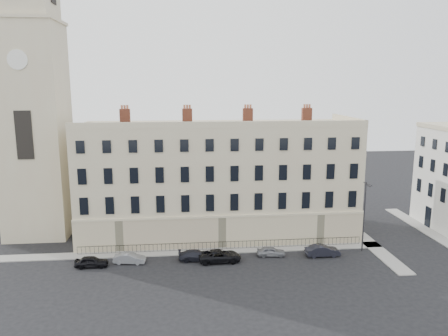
{
  "coord_description": "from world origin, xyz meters",
  "views": [
    {
      "loc": [
        -10.95,
        -45.4,
        20.28
      ],
      "look_at": [
        -5.37,
        10.0,
        9.41
      ],
      "focal_mm": 35.0,
      "sensor_mm": 36.0,
      "label": 1
    }
  ],
  "objects_px": {
    "streetlamp": "(364,213)",
    "car_b": "(130,258)",
    "car_e": "(271,251)",
    "car_f": "(322,251)",
    "car_c": "(196,255)",
    "car_a": "(92,262)",
    "car_d": "(220,256)"
  },
  "relations": [
    {
      "from": "car_a",
      "to": "car_e",
      "type": "distance_m",
      "value": 20.7
    },
    {
      "from": "car_c",
      "to": "car_d",
      "type": "bearing_deg",
      "value": -103.48
    },
    {
      "from": "car_e",
      "to": "streetlamp",
      "type": "height_order",
      "value": "streetlamp"
    },
    {
      "from": "car_d",
      "to": "car_c",
      "type": "bearing_deg",
      "value": 74.12
    },
    {
      "from": "car_a",
      "to": "car_b",
      "type": "bearing_deg",
      "value": -80.78
    },
    {
      "from": "car_d",
      "to": "streetlamp",
      "type": "bearing_deg",
      "value": -87.51
    },
    {
      "from": "car_c",
      "to": "car_d",
      "type": "distance_m",
      "value": 2.76
    },
    {
      "from": "car_a",
      "to": "car_f",
      "type": "height_order",
      "value": "car_f"
    },
    {
      "from": "streetlamp",
      "to": "car_e",
      "type": "bearing_deg",
      "value": 171.02
    },
    {
      "from": "car_c",
      "to": "streetlamp",
      "type": "bearing_deg",
      "value": -87.56
    },
    {
      "from": "car_c",
      "to": "car_f",
      "type": "height_order",
      "value": "car_f"
    },
    {
      "from": "car_f",
      "to": "car_b",
      "type": "bearing_deg",
      "value": 88.54
    },
    {
      "from": "car_c",
      "to": "car_f",
      "type": "bearing_deg",
      "value": -90.61
    },
    {
      "from": "car_c",
      "to": "streetlamp",
      "type": "relative_size",
      "value": 0.48
    },
    {
      "from": "car_c",
      "to": "car_d",
      "type": "relative_size",
      "value": 0.85
    },
    {
      "from": "streetlamp",
      "to": "car_b",
      "type": "bearing_deg",
      "value": 170.91
    },
    {
      "from": "car_a",
      "to": "streetlamp",
      "type": "distance_m",
      "value": 32.41
    },
    {
      "from": "car_d",
      "to": "car_b",
      "type": "bearing_deg",
      "value": 84.77
    },
    {
      "from": "car_c",
      "to": "car_e",
      "type": "height_order",
      "value": "car_c"
    },
    {
      "from": "car_a",
      "to": "car_f",
      "type": "bearing_deg",
      "value": -88.45
    },
    {
      "from": "car_a",
      "to": "car_d",
      "type": "bearing_deg",
      "value": -89.23
    },
    {
      "from": "car_b",
      "to": "car_e",
      "type": "xyz_separation_m",
      "value": [
        16.54,
        0.45,
        -0.02
      ]
    },
    {
      "from": "car_c",
      "to": "streetlamp",
      "type": "xyz_separation_m",
      "value": [
        20.33,
        0.72,
        4.24
      ]
    },
    {
      "from": "car_b",
      "to": "streetlamp",
      "type": "xyz_separation_m",
      "value": [
        27.98,
        0.8,
        4.25
      ]
    },
    {
      "from": "car_b",
      "to": "car_e",
      "type": "bearing_deg",
      "value": -80.67
    },
    {
      "from": "car_a",
      "to": "car_d",
      "type": "relative_size",
      "value": 0.74
    },
    {
      "from": "car_b",
      "to": "car_f",
      "type": "relative_size",
      "value": 0.89
    },
    {
      "from": "car_a",
      "to": "car_e",
      "type": "bearing_deg",
      "value": -86.41
    },
    {
      "from": "car_b",
      "to": "streetlamp",
      "type": "relative_size",
      "value": 0.42
    },
    {
      "from": "car_b",
      "to": "car_f",
      "type": "bearing_deg",
      "value": -82.71
    },
    {
      "from": "car_d",
      "to": "car_e",
      "type": "xyz_separation_m",
      "value": [
        6.22,
        1.04,
        -0.11
      ]
    },
    {
      "from": "car_e",
      "to": "car_b",
      "type": "bearing_deg",
      "value": 97.82
    }
  ]
}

